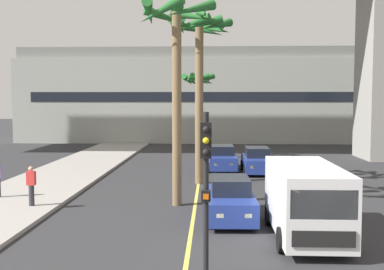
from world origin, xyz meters
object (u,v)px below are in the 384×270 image
at_px(palm_tree_mid_median, 177,44).
at_px(car_queue_third, 230,200).
at_px(car_queue_front, 257,161).
at_px(traffic_light_median_near, 206,181).
at_px(delivery_van, 305,199).
at_px(palm_tree_near_median, 198,90).
at_px(car_queue_second, 222,159).
at_px(pedestrian_mid_block, 31,185).
at_px(palm_tree_far_median, 199,48).

bearing_deg(palm_tree_mid_median, car_queue_third, -46.45).
bearing_deg(car_queue_front, traffic_light_median_near, -98.83).
bearing_deg(car_queue_front, palm_tree_mid_median, -114.63).
bearing_deg(delivery_van, palm_tree_near_median, 101.14).
xyz_separation_m(car_queue_front, car_queue_second, (-2.12, 1.13, 0.00)).
height_order(car_queue_second, palm_tree_mid_median, palm_tree_mid_median).
height_order(palm_tree_near_median, palm_tree_mid_median, palm_tree_mid_median).
bearing_deg(delivery_van, car_queue_third, 134.27).
bearing_deg(palm_tree_mid_median, pedestrian_mid_block, -170.54).
distance_m(palm_tree_far_median, pedestrian_mid_block, 11.08).
xyz_separation_m(traffic_light_median_near, palm_tree_mid_median, (-1.31, 9.71, 4.09)).
relative_size(delivery_van, palm_tree_near_median, 0.80).
xyz_separation_m(palm_tree_mid_median, pedestrian_mid_block, (-5.91, -0.99, -5.80)).
relative_size(car_queue_front, car_queue_third, 0.99).
relative_size(car_queue_third, palm_tree_mid_median, 0.48).
bearing_deg(car_queue_third, palm_tree_near_median, 95.48).
bearing_deg(car_queue_second, car_queue_third, -89.98).
xyz_separation_m(delivery_van, palm_tree_near_median, (-4.06, 20.60, 3.94)).
distance_m(traffic_light_median_near, palm_tree_far_median, 15.69).
xyz_separation_m(delivery_van, palm_tree_mid_median, (-4.45, 4.62, 5.51)).
bearing_deg(palm_tree_far_median, pedestrian_mid_block, -136.72).
xyz_separation_m(car_queue_front, palm_tree_near_median, (-3.86, 6.70, 4.50)).
distance_m(car_queue_second, palm_tree_near_median, 7.37).
height_order(delivery_van, palm_tree_mid_median, palm_tree_mid_median).
relative_size(delivery_van, pedestrian_mid_block, 3.25).
relative_size(car_queue_front, car_queue_second, 0.99).
bearing_deg(car_queue_third, palm_tree_mid_median, 133.55).
distance_m(car_queue_third, pedestrian_mid_block, 8.16).
height_order(car_queue_second, palm_tree_far_median, palm_tree_far_median).
bearing_deg(car_queue_third, pedestrian_mid_block, 171.05).
distance_m(palm_tree_near_median, palm_tree_mid_median, 16.06).
distance_m(car_queue_second, delivery_van, 15.22).
xyz_separation_m(car_queue_third, palm_tree_near_median, (-1.75, 18.23, 4.50)).
relative_size(car_queue_second, traffic_light_median_near, 0.99).
distance_m(palm_tree_mid_median, pedestrian_mid_block, 8.34).
relative_size(car_queue_second, pedestrian_mid_block, 2.56).
xyz_separation_m(traffic_light_median_near, pedestrian_mid_block, (-7.22, 8.73, -1.72)).
distance_m(car_queue_third, delivery_van, 3.35).
distance_m(car_queue_second, pedestrian_mid_block, 13.96).
xyz_separation_m(delivery_van, traffic_light_median_near, (-3.14, -5.09, 1.43)).
height_order(car_queue_front, palm_tree_far_median, palm_tree_far_median).
bearing_deg(car_queue_front, delivery_van, -89.20).
xyz_separation_m(car_queue_second, car_queue_third, (0.00, -12.67, 0.00)).
relative_size(palm_tree_mid_median, pedestrian_mid_block, 5.32).
bearing_deg(delivery_van, car_queue_second, 98.74).
distance_m(car_queue_third, palm_tree_mid_median, 6.83).
relative_size(palm_tree_mid_median, palm_tree_far_median, 0.98).
relative_size(traffic_light_median_near, palm_tree_far_median, 0.48).
height_order(delivery_van, traffic_light_median_near, traffic_light_median_near).
bearing_deg(car_queue_third, car_queue_second, 90.02).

